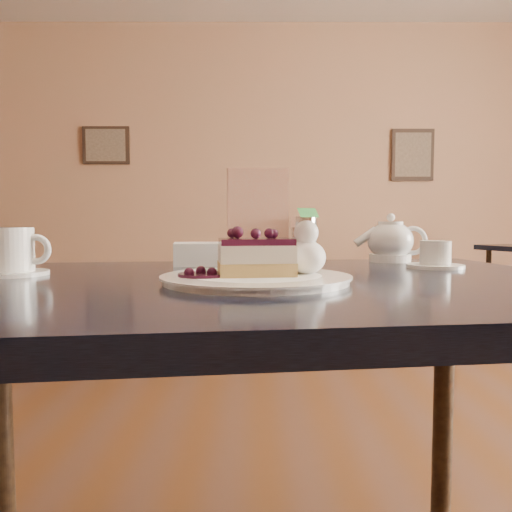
{
  "coord_description": "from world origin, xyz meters",
  "views": [
    {
      "loc": [
        0.1,
        -0.45,
        0.89
      ],
      "look_at": [
        0.1,
        0.31,
        0.83
      ],
      "focal_mm": 35.0,
      "sensor_mm": 36.0,
      "label": 1
    }
  ],
  "objects_px": {
    "dessert_plate": "(256,279)",
    "coffee_set": "(13,254)",
    "tea_set": "(398,245)",
    "cheesecake_slice": "(256,257)",
    "main_table": "(252,324)"
  },
  "relations": [
    {
      "from": "tea_set",
      "to": "cheesecake_slice",
      "type": "bearing_deg",
      "value": -131.63
    },
    {
      "from": "main_table",
      "to": "dessert_plate",
      "type": "distance_m",
      "value": 0.1
    },
    {
      "from": "cheesecake_slice",
      "to": "dessert_plate",
      "type": "bearing_deg",
      "value": -111.36
    },
    {
      "from": "main_table",
      "to": "cheesecake_slice",
      "type": "relative_size",
      "value": 9.95
    },
    {
      "from": "dessert_plate",
      "to": "coffee_set",
      "type": "xyz_separation_m",
      "value": [
        -0.47,
        0.12,
        0.04
      ]
    },
    {
      "from": "cheesecake_slice",
      "to": "coffee_set",
      "type": "bearing_deg",
      "value": 158.51
    },
    {
      "from": "tea_set",
      "to": "coffee_set",
      "type": "bearing_deg",
      "value": -161.07
    },
    {
      "from": "cheesecake_slice",
      "to": "tea_set",
      "type": "relative_size",
      "value": 0.47
    },
    {
      "from": "dessert_plate",
      "to": "tea_set",
      "type": "xyz_separation_m",
      "value": [
        0.35,
        0.4,
        0.04
      ]
    },
    {
      "from": "main_table",
      "to": "coffee_set",
      "type": "relative_size",
      "value": 9.31
    },
    {
      "from": "dessert_plate",
      "to": "coffee_set",
      "type": "height_order",
      "value": "coffee_set"
    },
    {
      "from": "dessert_plate",
      "to": "cheesecake_slice",
      "type": "height_order",
      "value": "cheesecake_slice"
    },
    {
      "from": "coffee_set",
      "to": "tea_set",
      "type": "xyz_separation_m",
      "value": [
        0.82,
        0.28,
        0.0
      ]
    },
    {
      "from": "coffee_set",
      "to": "tea_set",
      "type": "relative_size",
      "value": 0.5
    },
    {
      "from": "dessert_plate",
      "to": "cheesecake_slice",
      "type": "xyz_separation_m",
      "value": [
        0.0,
        0.0,
        0.04
      ]
    }
  ]
}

